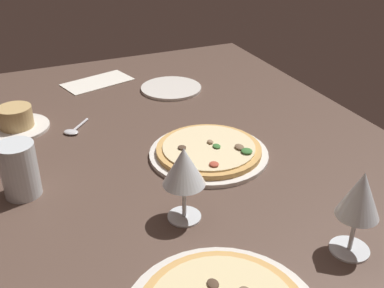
# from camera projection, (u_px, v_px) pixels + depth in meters

# --- Properties ---
(dining_table) EXTENTS (1.50, 1.10, 0.04)m
(dining_table) POSITION_uv_depth(u_px,v_px,m) (176.00, 161.00, 1.13)
(dining_table) COLOR brown
(dining_table) RESTS_ON ground
(pizza_main) EXTENTS (0.28, 0.28, 0.03)m
(pizza_main) POSITION_uv_depth(u_px,v_px,m) (209.00, 151.00, 1.10)
(pizza_main) COLOR silver
(pizza_main) RESTS_ON dining_table
(ramekin_on_saucer) EXTENTS (0.16, 0.16, 0.06)m
(ramekin_on_saucer) POSITION_uv_depth(u_px,v_px,m) (16.00, 121.00, 1.22)
(ramekin_on_saucer) COLOR silver
(ramekin_on_saucer) RESTS_ON dining_table
(wine_glass_far) EXTENTS (0.08, 0.08, 0.15)m
(wine_glass_far) POSITION_uv_depth(u_px,v_px,m) (184.00, 169.00, 0.85)
(wine_glass_far) COLOR silver
(wine_glass_far) RESTS_ON dining_table
(wine_glass_near) EXTENTS (0.07, 0.07, 0.16)m
(wine_glass_near) POSITION_uv_depth(u_px,v_px,m) (360.00, 197.00, 0.77)
(wine_glass_near) COLOR silver
(wine_glass_near) RESTS_ON dining_table
(water_glass) EXTENTS (0.08, 0.08, 0.12)m
(water_glass) POSITION_uv_depth(u_px,v_px,m) (20.00, 172.00, 0.95)
(water_glass) COLOR silver
(water_glass) RESTS_ON dining_table
(side_plate) EXTENTS (0.19, 0.19, 0.01)m
(side_plate) POSITION_uv_depth(u_px,v_px,m) (171.00, 88.00, 1.47)
(side_plate) COLOR silver
(side_plate) RESTS_ON dining_table
(paper_menu) EXTENTS (0.17, 0.24, 0.00)m
(paper_menu) POSITION_uv_depth(u_px,v_px,m) (98.00, 82.00, 1.52)
(paper_menu) COLOR silver
(paper_menu) RESTS_ON dining_table
(spoon) EXTENTS (0.09, 0.08, 0.01)m
(spoon) POSITION_uv_depth(u_px,v_px,m) (73.00, 130.00, 1.22)
(spoon) COLOR silver
(spoon) RESTS_ON dining_table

